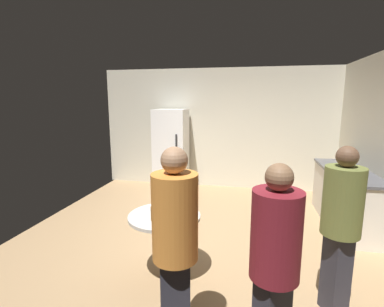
% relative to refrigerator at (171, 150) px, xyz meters
% --- Properties ---
extents(ground_plane, '(5.20, 5.20, 0.10)m').
position_rel_refrigerator_xyz_m(ground_plane, '(0.98, -2.20, -0.95)').
color(ground_plane, '#9E7C56').
extents(wall_back, '(5.32, 0.06, 2.70)m').
position_rel_refrigerator_xyz_m(wall_back, '(0.98, 0.43, 0.45)').
color(wall_back, beige).
rests_on(wall_back, ground_plane).
extents(refrigerator, '(0.70, 0.68, 1.80)m').
position_rel_refrigerator_xyz_m(refrigerator, '(0.00, 0.00, 0.00)').
color(refrigerator, white).
rests_on(refrigerator, ground_plane).
extents(kitchen_counter, '(0.64, 1.83, 0.90)m').
position_rel_refrigerator_xyz_m(kitchen_counter, '(3.26, -1.30, -0.45)').
color(kitchen_counter, beige).
rests_on(kitchen_counter, ground_plane).
extents(kettle, '(0.24, 0.17, 0.18)m').
position_rel_refrigerator_xyz_m(kettle, '(3.21, -1.52, 0.07)').
color(kettle, '#B2B2B7').
rests_on(kettle, kitchen_counter).
extents(wine_bottle_on_counter, '(0.08, 0.08, 0.31)m').
position_rel_refrigerator_xyz_m(wine_bottle_on_counter, '(3.26, -1.21, 0.12)').
color(wine_bottle_on_counter, '#3F141E').
rests_on(wine_bottle_on_counter, kitchen_counter).
extents(beer_bottle_on_counter, '(0.06, 0.06, 0.23)m').
position_rel_refrigerator_xyz_m(beer_bottle_on_counter, '(3.30, -0.81, 0.08)').
color(beer_bottle_on_counter, '#26662D').
rests_on(beer_bottle_on_counter, kitchen_counter).
extents(foreground_table, '(0.80, 0.80, 0.73)m').
position_rel_refrigerator_xyz_m(foreground_table, '(0.83, -3.23, -0.27)').
color(foreground_table, beige).
rests_on(foreground_table, ground_plane).
extents(beer_bottle_amber, '(0.06, 0.06, 0.23)m').
position_rel_refrigerator_xyz_m(beer_bottle_amber, '(0.88, -3.45, -0.08)').
color(beer_bottle_amber, '#8C5919').
rests_on(beer_bottle_amber, foreground_table).
extents(beer_bottle_brown, '(0.06, 0.06, 0.23)m').
position_rel_refrigerator_xyz_m(beer_bottle_brown, '(0.76, -3.39, -0.08)').
color(beer_bottle_brown, '#593314').
rests_on(beer_bottle_brown, foreground_table).
extents(beer_bottle_green, '(0.06, 0.06, 0.23)m').
position_rel_refrigerator_xyz_m(beer_bottle_green, '(0.73, -3.14, -0.08)').
color(beer_bottle_green, '#26662D').
rests_on(beer_bottle_green, foreground_table).
extents(beer_bottle_clear, '(0.06, 0.06, 0.23)m').
position_rel_refrigerator_xyz_m(beer_bottle_clear, '(0.88, -3.29, -0.08)').
color(beer_bottle_clear, silver).
rests_on(beer_bottle_clear, foreground_table).
extents(plastic_cup_red, '(0.08, 0.08, 0.11)m').
position_rel_refrigerator_xyz_m(plastic_cup_red, '(0.90, -3.13, -0.11)').
color(plastic_cup_red, red).
rests_on(plastic_cup_red, foreground_table).
extents(person_in_olive_shirt, '(0.44, 0.44, 1.59)m').
position_rel_refrigerator_xyz_m(person_in_olive_shirt, '(2.55, -3.45, 0.03)').
color(person_in_olive_shirt, '#2D2D38').
rests_on(person_in_olive_shirt, ground_plane).
extents(person_in_orange_shirt, '(0.41, 0.41, 1.66)m').
position_rel_refrigerator_xyz_m(person_in_orange_shirt, '(1.21, -4.20, 0.07)').
color(person_in_orange_shirt, '#2D2D38').
rests_on(person_in_orange_shirt, ground_plane).
extents(person_in_maroon_shirt, '(0.48, 0.48, 1.58)m').
position_rel_refrigerator_xyz_m(person_in_maroon_shirt, '(1.92, -4.23, 0.02)').
color(person_in_maroon_shirt, '#2D2D38').
rests_on(person_in_maroon_shirt, ground_plane).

